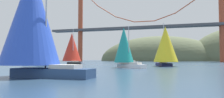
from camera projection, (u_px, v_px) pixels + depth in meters
ground_plane at (31, 74)px, 23.13m from camera, size 360.00×360.00×0.00m
headland_center at (159, 61)px, 150.91m from camera, size 88.19×44.00×36.37m
suspension_bridge at (144, 25)px, 115.01m from camera, size 114.30×6.00×44.69m
sailboat_blue_spinnaker at (32, 18)px, 19.85m from camera, size 9.26×5.74×11.14m
sailboat_navy_sail at (44, 49)px, 54.14m from camera, size 8.28×5.43×8.55m
sailboat_yellow_sail at (165, 45)px, 46.33m from camera, size 6.58×10.15×10.09m
sailboat_teal_sail at (124, 46)px, 39.05m from camera, size 7.17×5.90×7.85m
sailboat_crimson_sail at (123, 51)px, 71.07m from camera, size 7.63×5.52×8.80m
sailboat_scarlet_sail at (72, 48)px, 61.09m from camera, size 8.82×9.39×10.42m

